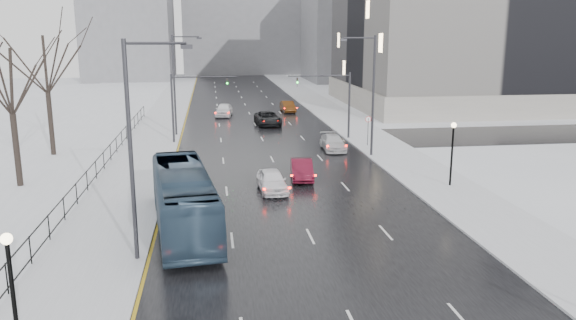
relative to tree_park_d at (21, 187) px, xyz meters
name	(u,v)px	position (x,y,z in m)	size (l,w,h in m)	color
road	(253,122)	(17.80, 26.00, 0.02)	(16.00, 150.00, 0.04)	black
cross_road	(263,141)	(17.80, 14.00, 0.02)	(130.00, 10.00, 0.04)	black
sidewalk_left	(162,123)	(7.30, 26.00, 0.08)	(5.00, 150.00, 0.16)	silver
sidewalk_right	(341,119)	(28.30, 26.00, 0.08)	(5.00, 150.00, 0.16)	silver
park_strip	(75,125)	(-2.20, 26.00, 0.06)	(14.00, 150.00, 0.12)	white
tree_park_d	(21,187)	(0.00, 0.00, 0.00)	(8.75, 8.75, 12.50)	black
tree_park_e	(54,156)	(-0.40, 10.00, 0.00)	(9.45, 9.45, 13.50)	black
iron_fence	(80,187)	(4.80, -4.00, 0.91)	(0.06, 70.00, 1.30)	black
streetlight_r_mid	(371,90)	(25.97, 6.00, 5.62)	(2.95, 0.25, 10.00)	#2D2D33
streetlight_l_near	(135,141)	(9.63, -14.00, 5.62)	(2.95, 0.25, 10.00)	#2D2D33
streetlight_l_far	(176,80)	(9.63, 18.00, 5.62)	(2.95, 0.25, 10.00)	#2D2D33
lamppost_l	(11,280)	(6.80, -22.00, 2.94)	(0.36, 0.36, 4.28)	black
lamppost_r_mid	(453,145)	(28.80, -4.00, 2.94)	(0.36, 0.36, 4.28)	black
mast_signal_right	(338,97)	(25.13, 14.00, 4.11)	(6.10, 0.33, 6.50)	#2D2D33
mast_signal_left	(184,100)	(10.47, 14.00, 4.11)	(6.10, 0.33, 6.50)	#2D2D33
no_uturn_sign	(368,122)	(27.00, 10.00, 2.30)	(0.60, 0.06, 2.70)	#2D2D33
civic_building	(493,25)	(52.80, 38.00, 11.21)	(41.00, 31.00, 24.80)	gray
bldg_far_right	(364,28)	(45.80, 81.00, 11.00)	(24.00, 20.00, 22.00)	slate
bldg_far_left	(129,14)	(-4.20, 91.00, 14.00)	(18.00, 22.00, 28.00)	slate
bldg_far_center	(244,37)	(21.80, 106.00, 9.00)	(30.00, 18.00, 18.00)	slate
bus	(183,199)	(11.37, -10.00, 1.68)	(2.76, 11.80, 3.29)	#2F455C
sedan_center_near	(272,181)	(16.75, -3.45, 0.76)	(1.71, 4.24, 1.45)	white
sedan_right_near	(302,169)	(19.20, -0.58, 0.74)	(1.48, 4.25, 1.40)	#5C0F22
sedan_right_cross	(268,118)	(19.21, 23.25, 0.81)	(2.54, 5.51, 1.53)	black
sedan_right_far	(333,143)	(23.54, 8.95, 0.71)	(1.87, 4.60, 1.33)	silver
sedan_center_far	(224,110)	(14.52, 30.76, 0.84)	(1.90, 4.71, 1.61)	white
sedan_right_distant	(288,107)	(22.86, 33.44, 0.74)	(1.49, 4.28, 1.41)	#4F280D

